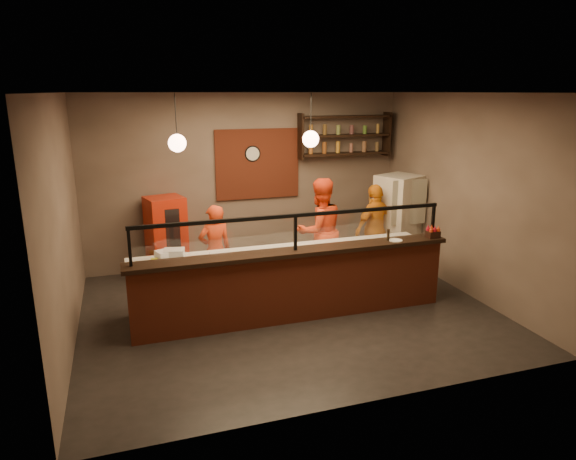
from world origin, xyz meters
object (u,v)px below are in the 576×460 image
object	(u,v)px
pizza_dough	(310,248)
condiment_caddy	(433,234)
red_cooler	(166,237)
cook_right	(375,229)
wall_clock	(252,154)
cook_left	(215,250)
pepper_mill	(388,235)
cook_mid	(320,231)
fridge	(398,221)

from	to	relation	value
pizza_dough	condiment_caddy	bearing A→B (deg)	-16.11
red_cooler	pizza_dough	xyz separation A→B (m)	(1.98, -1.98, 0.18)
cook_right	red_cooler	xyz separation A→B (m)	(-3.62, 0.93, -0.09)
wall_clock	cook_left	bearing A→B (deg)	-125.16
cook_right	red_cooler	size ratio (longest dim) A/B	1.13
cook_left	condiment_caddy	size ratio (longest dim) A/B	7.98
condiment_caddy	pepper_mill	bearing A→B (deg)	174.98
red_cooler	condiment_caddy	xyz separation A→B (m)	(3.77, -2.50, 0.39)
wall_clock	cook_left	world-z (taller)	wall_clock
red_cooler	pepper_mill	distance (m)	3.92
cook_left	cook_right	distance (m)	2.97
wall_clock	cook_mid	size ratio (longest dim) A/B	0.17
condiment_caddy	pepper_mill	xyz separation A→B (m)	(-0.73, 0.06, 0.04)
wall_clock	pizza_dough	xyz separation A→B (m)	(0.30, -2.29, -1.19)
cook_left	cook_right	bearing A→B (deg)	173.37
cook_mid	pizza_dough	bearing A→B (deg)	52.56
wall_clock	cook_left	xyz separation A→B (m)	(-1.01, -1.43, -1.35)
condiment_caddy	pizza_dough	bearing A→B (deg)	163.89
wall_clock	pizza_dough	distance (m)	2.60
cook_left	red_cooler	xyz separation A→B (m)	(-0.67, 1.12, -0.02)
fridge	condiment_caddy	xyz separation A→B (m)	(-0.40, -1.72, 0.24)
wall_clock	condiment_caddy	distance (m)	3.65
pepper_mill	fridge	bearing A→B (deg)	55.67
cook_left	cook_mid	world-z (taller)	cook_mid
fridge	pizza_dough	bearing A→B (deg)	-174.72
wall_clock	fridge	world-z (taller)	wall_clock
cook_right	pizza_dough	bearing A→B (deg)	12.97
cook_mid	wall_clock	bearing A→B (deg)	-67.85
cook_right	fridge	distance (m)	0.57
pizza_dough	condiment_caddy	distance (m)	1.88
cook_mid	pepper_mill	world-z (taller)	cook_mid
fridge	pizza_dough	size ratio (longest dim) A/B	3.71
wall_clock	pepper_mill	size ratio (longest dim) A/B	1.70
fridge	condiment_caddy	world-z (taller)	fridge
cook_left	fridge	distance (m)	3.53
wall_clock	condiment_caddy	xyz separation A→B (m)	(2.10, -2.81, -0.99)
cook_mid	fridge	world-z (taller)	cook_mid
wall_clock	red_cooler	world-z (taller)	wall_clock
red_cooler	pizza_dough	world-z (taller)	red_cooler
cook_mid	condiment_caddy	distance (m)	1.93
wall_clock	cook_left	size ratio (longest dim) A/B	0.20
fridge	red_cooler	size ratio (longest dim) A/B	1.20
wall_clock	cook_right	bearing A→B (deg)	-32.46
cook_left	pizza_dough	xyz separation A→B (m)	(1.31, -0.86, 0.16)
cook_right	fridge	size ratio (longest dim) A/B	0.94
cook_mid	condiment_caddy	world-z (taller)	cook_mid
cook_right	condiment_caddy	world-z (taller)	cook_right
cook_left	red_cooler	distance (m)	1.30
cook_left	cook_right	xyz separation A→B (m)	(2.96, 0.19, 0.07)
cook_left	pizza_dough	size ratio (longest dim) A/B	3.19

